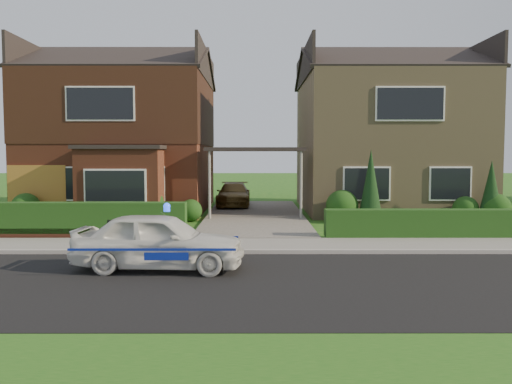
{
  "coord_description": "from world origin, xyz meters",
  "views": [
    {
      "loc": [
        -0.01,
        -10.44,
        2.54
      ],
      "look_at": [
        0.02,
        3.5,
        1.54
      ],
      "focal_mm": 38.0,
      "sensor_mm": 36.0,
      "label": 1
    }
  ],
  "objects": [
    {
      "name": "house_left",
      "position": [
        -5.78,
        13.9,
        3.81
      ],
      "size": [
        7.5,
        9.53,
        7.25
      ],
      "color": "brown",
      "rests_on": "ground"
    },
    {
      "name": "house_right",
      "position": [
        5.8,
        13.99,
        3.66
      ],
      "size": [
        7.5,
        8.06,
        7.25
      ],
      "color": "#907C58",
      "rests_on": "ground"
    },
    {
      "name": "potted_plant_a",
      "position": [
        -6.66,
        6.0,
        0.36
      ],
      "size": [
        0.43,
        0.34,
        0.73
      ],
      "primitive_type": "imported",
      "rotation": [
        0.0,
        0.0,
        0.22
      ],
      "color": "gray",
      "rests_on": "ground"
    },
    {
      "name": "shrub_left_near",
      "position": [
        -2.4,
        9.6,
        0.42
      ],
      "size": [
        0.84,
        0.84,
        0.84
      ],
      "primitive_type": "sphere",
      "color": "#183511",
      "rests_on": "ground"
    },
    {
      "name": "shrub_left_mid",
      "position": [
        -4.0,
        9.3,
        0.66
      ],
      "size": [
        1.32,
        1.32,
        1.32
      ],
      "primitive_type": "sphere",
      "color": "#183511",
      "rests_on": "ground"
    },
    {
      "name": "potted_plant_c",
      "position": [
        -5.83,
        8.04,
        0.35
      ],
      "size": [
        0.42,
        0.42,
        0.69
      ],
      "primitive_type": "imported",
      "rotation": [
        0.0,
        0.0,
        1.65
      ],
      "color": "gray",
      "rests_on": "ground"
    },
    {
      "name": "shrub_right_mid",
      "position": [
        7.8,
        9.5,
        0.48
      ],
      "size": [
        0.96,
        0.96,
        0.96
      ],
      "primitive_type": "sphere",
      "color": "#183511",
      "rests_on": "ground"
    },
    {
      "name": "kerb",
      "position": [
        0.0,
        3.05,
        0.06
      ],
      "size": [
        60.0,
        0.16,
        0.12
      ],
      "primitive_type": "cube",
      "color": "#9E9993",
      "rests_on": "ground"
    },
    {
      "name": "potted_plant_b",
      "position": [
        -7.3,
        9.0,
        0.33
      ],
      "size": [
        0.47,
        0.46,
        0.67
      ],
      "primitive_type": "imported",
      "rotation": [
        0.0,
        0.0,
        0.69
      ],
      "color": "gray",
      "rests_on": "ground"
    },
    {
      "name": "police_car",
      "position": [
        -2.09,
        1.2,
        0.63
      ],
      "size": [
        3.4,
        3.78,
        1.42
      ],
      "rotation": [
        0.0,
        0.0,
        1.51
      ],
      "color": "silver",
      "rests_on": "ground"
    },
    {
      "name": "dwarf_wall",
      "position": [
        -5.8,
        5.3,
        0.18
      ],
      "size": [
        7.7,
        0.25,
        0.36
      ],
      "primitive_type": "cube",
      "color": "brown",
      "rests_on": "ground"
    },
    {
      "name": "shrub_left_far",
      "position": [
        -8.5,
        9.5,
        0.54
      ],
      "size": [
        1.08,
        1.08,
        1.08
      ],
      "primitive_type": "sphere",
      "color": "#183511",
      "rests_on": "ground"
    },
    {
      "name": "hedge_left",
      "position": [
        -5.8,
        5.45,
        0.0
      ],
      "size": [
        7.5,
        0.55,
        0.9
      ],
      "primitive_type": "cube",
      "color": "#183511",
      "rests_on": "ground"
    },
    {
      "name": "driveway_car",
      "position": [
        -1.0,
        14.5,
        0.65
      ],
      "size": [
        1.49,
        3.67,
        1.06
      ],
      "primitive_type": "imported",
      "rotation": [
        0.0,
        0.0,
        -0.0
      ],
      "color": "brown",
      "rests_on": "driveway"
    },
    {
      "name": "conifer_a",
      "position": [
        4.2,
        9.2,
        1.3
      ],
      "size": [
        0.9,
        0.9,
        2.6
      ],
      "primitive_type": "cone",
      "color": "black",
      "rests_on": "ground"
    },
    {
      "name": "road",
      "position": [
        0.0,
        0.0,
        0.0
      ],
      "size": [
        60.0,
        6.0,
        0.02
      ],
      "primitive_type": "cube",
      "color": "black",
      "rests_on": "ground"
    },
    {
      "name": "carport_link",
      "position": [
        0.0,
        10.95,
        2.66
      ],
      "size": [
        3.8,
        3.0,
        2.77
      ],
      "color": "black",
      "rests_on": "ground"
    },
    {
      "name": "shrub_right_far",
      "position": [
        8.8,
        9.2,
        0.54
      ],
      "size": [
        1.08,
        1.08,
        1.08
      ],
      "primitive_type": "sphere",
      "color": "#183511",
      "rests_on": "ground"
    },
    {
      "name": "garage_door",
      "position": [
        -8.25,
        9.96,
        1.05
      ],
      "size": [
        2.2,
        0.1,
        2.1
      ],
      "primitive_type": "cube",
      "color": "olive",
      "rests_on": "ground"
    },
    {
      "name": "ground",
      "position": [
        0.0,
        0.0,
        0.0
      ],
      "size": [
        120.0,
        120.0,
        0.0
      ],
      "primitive_type": "plane",
      "color": "#1A5416",
      "rests_on": "ground"
    },
    {
      "name": "conifer_b",
      "position": [
        8.6,
        9.2,
        1.1
      ],
      "size": [
        0.9,
        0.9,
        2.2
      ],
      "primitive_type": "cone",
      "color": "black",
      "rests_on": "ground"
    },
    {
      "name": "hedge_right",
      "position": [
        5.8,
        5.35,
        0.0
      ],
      "size": [
        7.5,
        0.55,
        0.8
      ],
      "primitive_type": "cube",
      "color": "#183511",
      "rests_on": "ground"
    },
    {
      "name": "driveway",
      "position": [
        0.0,
        11.0,
        0.06
      ],
      "size": [
        3.8,
        12.0,
        0.12
      ],
      "primitive_type": "cube",
      "color": "#666059",
      "rests_on": "ground"
    },
    {
      "name": "sidewalk",
      "position": [
        0.0,
        4.1,
        0.05
      ],
      "size": [
        60.0,
        2.0,
        0.1
      ],
      "primitive_type": "cube",
      "color": "slate",
      "rests_on": "ground"
    },
    {
      "name": "shrub_right_near",
      "position": [
        3.2,
        9.4,
        0.6
      ],
      "size": [
        1.2,
        1.2,
        1.2
      ],
      "primitive_type": "sphere",
      "color": "#183511",
      "rests_on": "ground"
    }
  ]
}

